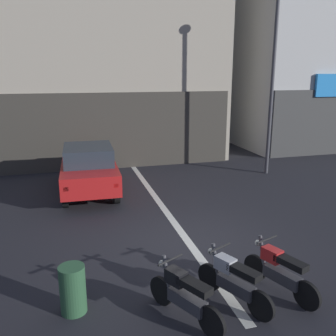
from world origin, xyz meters
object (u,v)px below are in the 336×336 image
Objects in this scene: motorcycle_black_row_leftmost at (184,295)px; motorcycle_red_row_centre at (279,271)px; street_lamp at (274,64)px; trash_bin at (73,289)px; motorcycle_silver_row_left_mid at (233,280)px; car_red_crossing_near at (89,167)px.

motorcycle_red_row_centre is at bearing 7.25° from motorcycle_black_row_leftmost.
motorcycle_red_row_centre is (-4.14, -7.59, -3.83)m from street_lamp.
trash_bin is at bearing -137.51° from street_lamp.
motorcycle_black_row_leftmost is 0.98× the size of motorcycle_silver_row_left_mid.
street_lamp is at bearing 61.40° from motorcycle_red_row_centre.
motorcycle_black_row_leftmost is (-6.05, -7.84, -3.83)m from street_lamp.
motorcycle_black_row_leftmost is at bearing -172.75° from motorcycle_red_row_centre.
car_red_crossing_near is at bearing 83.99° from trash_bin.
motorcycle_red_row_centre is at bearing -66.75° from car_red_crossing_near.
motorcycle_silver_row_left_mid is (0.95, 0.18, 0.00)m from motorcycle_black_row_leftmost.
motorcycle_silver_row_left_mid is 0.96m from motorcycle_red_row_centre.
street_lamp is 8.34× the size of trash_bin.
street_lamp is at bearing 56.37° from motorcycle_silver_row_left_mid.
street_lamp is 9.97m from motorcycle_silver_row_left_mid.
street_lamp reaches higher than motorcycle_silver_row_left_mid.
motorcycle_red_row_centre is (2.98, -6.94, -0.43)m from car_red_crossing_near.
street_lamp is 4.46× the size of motorcycle_red_row_centre.
motorcycle_red_row_centre is 1.87× the size of trash_bin.
motorcycle_black_row_leftmost and motorcycle_silver_row_left_mid have the same top height.
motorcycle_silver_row_left_mid is at bearing -176.14° from motorcycle_red_row_centre.
motorcycle_silver_row_left_mid is at bearing 10.59° from motorcycle_black_row_leftmost.
car_red_crossing_near is 7.56m from motorcycle_red_row_centre.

